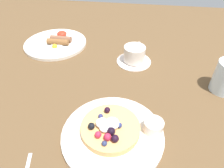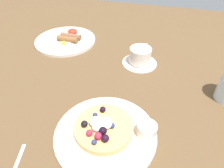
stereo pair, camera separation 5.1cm
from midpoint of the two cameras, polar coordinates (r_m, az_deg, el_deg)
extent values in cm
cube|color=brown|center=(62.02, -1.94, -2.92)|extent=(190.90, 158.61, 3.00)
cylinder|color=silver|center=(49.56, 1.16, -14.17)|extent=(24.29, 24.29, 1.26)
cylinder|color=#E4A661|center=(48.83, 0.63, -12.39)|extent=(14.09, 14.09, 1.71)
sphere|color=black|center=(50.43, 0.26, -7.31)|extent=(1.48, 1.48, 1.48)
sphere|color=black|center=(46.06, 0.59, -13.26)|extent=(1.87, 1.87, 1.87)
sphere|color=black|center=(47.57, -4.76, -11.31)|extent=(1.59, 1.59, 1.59)
sphere|color=red|center=(47.66, 1.10, -10.92)|extent=(1.67, 1.67, 1.67)
sphere|color=#C82542|center=(46.01, -3.21, -13.80)|extent=(1.52, 1.52, 1.52)
sphere|color=navy|center=(49.41, -1.83, -8.90)|extent=(1.20, 1.20, 1.20)
sphere|color=#C12441|center=(45.38, -0.65, -14.65)|extent=(1.68, 1.68, 1.68)
sphere|color=black|center=(47.50, 1.54, -10.90)|extent=(1.95, 1.95, 1.95)
sphere|color=navy|center=(47.35, 3.15, -11.82)|extent=(1.30, 1.30, 1.30)
sphere|color=black|center=(45.04, 1.44, -15.26)|extent=(1.70, 1.70, 1.70)
sphere|color=navy|center=(44.82, -1.72, -16.27)|extent=(1.18, 1.18, 1.18)
ellipsoid|color=white|center=(47.77, -1.73, -10.70)|extent=(2.89, 2.89, 1.74)
ellipsoid|color=white|center=(46.95, -1.01, -12.09)|extent=(2.63, 2.63, 1.58)
ellipsoid|color=white|center=(47.28, 1.11, -11.10)|extent=(3.47, 3.47, 2.08)
cylinder|color=silver|center=(48.71, 12.85, -12.69)|extent=(4.61, 4.61, 3.12)
cylinder|color=#692B0F|center=(48.23, 12.95, -12.24)|extent=(3.78, 3.78, 0.37)
cylinder|color=silver|center=(87.25, -11.39, 11.92)|extent=(24.72, 24.72, 1.12)
cylinder|color=brown|center=(86.49, -9.92, 13.14)|extent=(8.59, 2.55, 2.32)
cylinder|color=brown|center=(84.49, -10.81, 12.34)|extent=(8.54, 2.36, 2.32)
ellipsoid|color=white|center=(82.53, -11.74, 10.81)|extent=(6.58, 5.60, 0.60)
sphere|color=yellow|center=(82.30, -11.79, 11.11)|extent=(2.00, 2.00, 2.00)
ellipsoid|color=red|center=(90.52, -9.52, 14.41)|extent=(3.96, 3.96, 2.18)
cylinder|color=silver|center=(73.10, 9.75, 5.92)|extent=(12.23, 12.23, 0.69)
cylinder|color=silver|center=(71.46, 10.02, 7.92)|extent=(7.47, 7.47, 5.37)
torus|color=silver|center=(75.23, 11.35, 9.75)|extent=(1.70, 3.89, 3.81)
cylinder|color=brown|center=(70.57, 10.18, 9.10)|extent=(6.35, 6.35, 0.43)
cube|color=silver|center=(49.74, -22.41, -19.74)|extent=(2.82, 8.37, 0.30)
camera|label=1|loc=(0.03, -87.46, 2.15)|focal=32.31mm
camera|label=2|loc=(0.03, 92.54, -2.15)|focal=32.31mm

